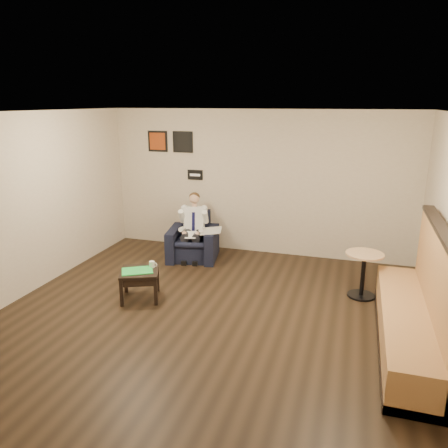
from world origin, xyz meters
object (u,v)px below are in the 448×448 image
(cafe_table, at_px, (363,275))
(banquette, at_px, (413,291))
(armchair, at_px, (193,237))
(seated_man, at_px, (192,230))
(green_folder, at_px, (137,271))
(coffee_mug, at_px, (152,264))
(smartphone, at_px, (144,266))
(side_table, at_px, (140,284))

(cafe_table, bearing_deg, banquette, -67.22)
(banquette, relative_size, cafe_table, 4.02)
(armchair, distance_m, seated_man, 0.20)
(green_folder, distance_m, cafe_table, 3.46)
(coffee_mug, xyz_separation_m, smartphone, (-0.14, -0.01, -0.04))
(coffee_mug, bearing_deg, cafe_table, 15.95)
(armchair, bearing_deg, banquette, -40.97)
(coffee_mug, distance_m, smartphone, 0.15)
(armchair, xyz_separation_m, coffee_mug, (-0.01, -1.73, 0.07))
(side_table, xyz_separation_m, green_folder, (-0.02, -0.03, 0.24))
(seated_man, xyz_separation_m, side_table, (-0.15, -1.80, -0.37))
(side_table, relative_size, smartphone, 3.93)
(smartphone, relative_size, banquette, 0.05)
(coffee_mug, bearing_deg, green_folder, -124.03)
(armchair, xyz_separation_m, banquette, (3.67, -2.14, 0.29))
(side_table, distance_m, green_folder, 0.24)
(side_table, relative_size, coffee_mug, 5.79)
(banquette, bearing_deg, side_table, 176.60)
(armchair, height_order, side_table, armchair)
(green_folder, bearing_deg, coffee_mug, 55.97)
(side_table, bearing_deg, seated_man, 85.15)
(armchair, bearing_deg, smartphone, -105.51)
(armchair, bearing_deg, coffee_mug, -100.99)
(armchair, relative_size, coffee_mug, 9.34)
(side_table, xyz_separation_m, coffee_mug, (0.12, 0.18, 0.28))
(side_table, xyz_separation_m, smartphone, (-0.01, 0.17, 0.23))
(green_folder, height_order, smartphone, green_folder)
(armchair, height_order, coffee_mug, armchair)
(armchair, xyz_separation_m, smartphone, (-0.15, -1.74, 0.03))
(cafe_table, bearing_deg, side_table, -161.68)
(side_table, height_order, cafe_table, cafe_table)
(armchair, relative_size, smartphone, 6.34)
(side_table, relative_size, green_folder, 1.22)
(seated_man, xyz_separation_m, green_folder, (-0.17, -1.83, -0.13))
(armchair, distance_m, cafe_table, 3.23)
(smartphone, xyz_separation_m, cafe_table, (3.27, 0.91, -0.11))
(green_folder, bearing_deg, cafe_table, 18.69)
(side_table, distance_m, coffee_mug, 0.35)
(banquette, bearing_deg, seated_man, 150.93)
(banquette, bearing_deg, green_folder, 177.07)
(seated_man, distance_m, smartphone, 1.65)
(armchair, bearing_deg, side_table, -104.65)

